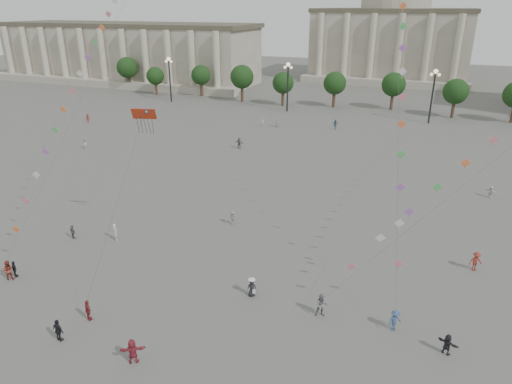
% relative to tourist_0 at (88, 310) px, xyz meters
% --- Properties ---
extents(ground, '(360.00, 360.00, 0.00)m').
position_rel_tourist_0_xyz_m(ground, '(6.15, 5.30, -0.86)').
color(ground, '#555250').
rests_on(ground, ground).
extents(hall_west, '(84.00, 26.22, 17.20)m').
position_rel_tourist_0_xyz_m(hall_west, '(-68.85, 99.19, 7.56)').
color(hall_west, gray).
rests_on(hall_west, ground).
extents(hall_central, '(48.30, 34.30, 35.50)m').
position_rel_tourist_0_xyz_m(hall_central, '(6.15, 134.52, 13.37)').
color(hall_central, gray).
rests_on(hall_central, ground).
extents(tree_row, '(137.12, 5.12, 8.00)m').
position_rel_tourist_0_xyz_m(tree_row, '(6.15, 83.30, 4.53)').
color(tree_row, '#3C291E').
rests_on(tree_row, ground).
extents(lamp_post_far_west, '(2.00, 0.90, 10.65)m').
position_rel_tourist_0_xyz_m(lamp_post_far_west, '(-38.85, 75.30, 6.49)').
color(lamp_post_far_west, '#262628').
rests_on(lamp_post_far_west, ground).
extents(lamp_post_mid_west, '(2.00, 0.90, 10.65)m').
position_rel_tourist_0_xyz_m(lamp_post_mid_west, '(-8.85, 75.30, 6.49)').
color(lamp_post_mid_west, '#262628').
rests_on(lamp_post_mid_west, ground).
extents(lamp_post_mid_east, '(2.00, 0.90, 10.65)m').
position_rel_tourist_0_xyz_m(lamp_post_mid_east, '(21.15, 75.30, 6.49)').
color(lamp_post_mid_east, '#262628').
rests_on(lamp_post_mid_east, ground).
extents(person_crowd_0, '(1.20, 0.87, 1.90)m').
position_rel_tourist_0_xyz_m(person_crowd_0, '(4.67, 63.59, 0.08)').
color(person_crowd_0, '#3A6083').
rests_on(person_crowd_0, ground).
extents(person_crowd_1, '(1.02, 0.95, 1.68)m').
position_rel_tourist_0_xyz_m(person_crowd_1, '(-31.02, 35.57, -0.03)').
color(person_crowd_1, silver).
rests_on(person_crowd_1, ground).
extents(person_crowd_2, '(1.09, 1.32, 1.77)m').
position_rel_tourist_0_xyz_m(person_crowd_2, '(-42.92, 50.13, 0.02)').
color(person_crowd_2, maroon).
rests_on(person_crowd_2, ground).
extents(person_crowd_3, '(1.50, 0.99, 1.55)m').
position_rel_tourist_0_xyz_m(person_crowd_3, '(25.17, 6.13, -0.09)').
color(person_crowd_3, '#242329').
rests_on(person_crowd_3, ground).
extents(person_crowd_4, '(1.54, 1.30, 1.67)m').
position_rel_tourist_0_xyz_m(person_crowd_4, '(-6.24, 61.15, -0.03)').
color(person_crowd_4, silver).
rests_on(person_crowd_4, ground).
extents(person_crowd_6, '(1.18, 0.88, 1.63)m').
position_rel_tourist_0_xyz_m(person_crowd_6, '(3.41, 18.79, -0.05)').
color(person_crowd_6, slate).
rests_on(person_crowd_6, ground).
extents(person_crowd_7, '(1.37, 1.19, 1.50)m').
position_rel_tourist_0_xyz_m(person_crowd_7, '(29.94, 37.53, -0.12)').
color(person_crowd_7, silver).
rests_on(person_crowd_7, ground).
extents(person_crowd_8, '(1.38, 1.15, 1.85)m').
position_rel_tourist_0_xyz_m(person_crowd_8, '(27.43, 18.40, 0.06)').
color(person_crowd_8, maroon).
rests_on(person_crowd_8, ground).
extents(person_crowd_10, '(0.46, 0.66, 1.74)m').
position_rel_tourist_0_xyz_m(person_crowd_10, '(-8.95, 60.20, 0.01)').
color(person_crowd_10, '#B1B2AE').
rests_on(person_crowd_10, ground).
extents(person_crowd_12, '(1.76, 1.04, 1.81)m').
position_rel_tourist_0_xyz_m(person_crowd_12, '(-7.37, 45.21, 0.04)').
color(person_crowd_12, slate).
rests_on(person_crowd_12, ground).
extents(person_crowd_13, '(0.78, 0.73, 1.78)m').
position_rel_tourist_0_xyz_m(person_crowd_13, '(-6.20, 11.26, 0.03)').
color(person_crowd_13, silver).
rests_on(person_crowd_13, ground).
extents(tourist_0, '(1.09, 0.88, 1.73)m').
position_rel_tourist_0_xyz_m(tourist_0, '(0.00, 0.00, 0.00)').
color(tourist_0, maroon).
rests_on(tourist_0, ground).
extents(tourist_1, '(0.97, 0.75, 1.53)m').
position_rel_tourist_0_xyz_m(tourist_1, '(-10.07, 2.39, -0.10)').
color(tourist_1, black).
rests_on(tourist_1, ground).
extents(tourist_2, '(1.72, 1.36, 1.83)m').
position_rel_tourist_0_xyz_m(tourist_2, '(5.79, -2.46, 0.05)').
color(tourist_2, '#A02B3C').
rests_on(tourist_2, ground).
extents(tourist_3, '(0.95, 0.59, 1.52)m').
position_rel_tourist_0_xyz_m(tourist_3, '(-10.38, 9.86, -0.11)').
color(tourist_3, slate).
rests_on(tourist_3, ground).
extents(tourist_4, '(1.08, 0.57, 1.75)m').
position_rel_tourist_0_xyz_m(tourist_4, '(-0.36, -2.63, 0.01)').
color(tourist_4, black).
rests_on(tourist_4, ground).
extents(kite_flyer_0, '(1.11, 1.05, 1.82)m').
position_rel_tourist_0_xyz_m(kite_flyer_0, '(-10.26, 1.91, 0.04)').
color(kite_flyer_0, maroon).
rests_on(kite_flyer_0, ground).
extents(kite_flyer_1, '(1.23, 1.24, 1.71)m').
position_rel_tourist_0_xyz_m(kite_flyer_1, '(21.58, 7.32, -0.01)').
color(kite_flyer_1, '#374C7B').
rests_on(kite_flyer_1, ground).
extents(kite_flyer_2, '(1.14, 1.03, 1.91)m').
position_rel_tourist_0_xyz_m(kite_flyer_2, '(16.20, 6.98, 0.09)').
color(kite_flyer_2, slate).
rests_on(kite_flyer_2, ground).
extents(hat_person, '(0.87, 0.72, 1.69)m').
position_rel_tourist_0_xyz_m(hat_person, '(10.29, 7.41, -0.04)').
color(hat_person, black).
rests_on(hat_person, ground).
extents(dragon_kite, '(2.26, 6.68, 16.90)m').
position_rel_tourist_0_xyz_m(dragon_kite, '(-2.05, 12.11, 11.45)').
color(dragon_kite, '#A92912').
rests_on(dragon_kite, ground).
extents(kite_train_west, '(10.00, 46.42, 61.23)m').
position_rel_tourist_0_xyz_m(kite_train_west, '(-15.25, 26.85, 21.00)').
color(kite_train_west, '#3F3F3F').
rests_on(kite_train_west, ground).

